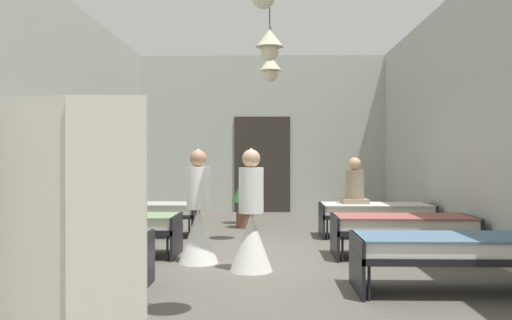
# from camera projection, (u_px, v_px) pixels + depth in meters

# --- Properties ---
(ground_plane) EXTENTS (6.75, 12.82, 0.10)m
(ground_plane) POSITION_uv_depth(u_px,v_px,m) (255.00, 260.00, 7.42)
(ground_plane) COLOR #59544C
(room_shell) EXTENTS (6.55, 12.42, 3.94)m
(room_shell) POSITION_uv_depth(u_px,v_px,m) (258.00, 120.00, 8.75)
(room_shell) COLOR #B2B7AD
(room_shell) RESTS_ON ground
(bed_left_row_0) EXTENTS (1.90, 0.84, 0.57)m
(bed_left_row_0) POSITION_uv_depth(u_px,v_px,m) (56.00, 247.00, 5.58)
(bed_left_row_0) COLOR black
(bed_left_row_0) RESTS_ON ground
(bed_right_row_0) EXTENTS (1.90, 0.84, 0.57)m
(bed_right_row_0) POSITION_uv_depth(u_px,v_px,m) (448.00, 249.00, 5.47)
(bed_right_row_0) COLOR black
(bed_right_row_0) RESTS_ON ground
(bed_left_row_1) EXTENTS (1.90, 0.84, 0.57)m
(bed_left_row_1) POSITION_uv_depth(u_px,v_px,m) (110.00, 224.00, 7.48)
(bed_left_row_1) COLOR black
(bed_left_row_1) RESTS_ON ground
(bed_right_row_1) EXTENTS (1.90, 0.84, 0.57)m
(bed_right_row_1) POSITION_uv_depth(u_px,v_px,m) (403.00, 225.00, 7.37)
(bed_right_row_1) COLOR black
(bed_right_row_1) RESTS_ON ground
(bed_left_row_2) EXTENTS (1.90, 0.84, 0.57)m
(bed_left_row_2) POSITION_uv_depth(u_px,v_px,m) (143.00, 211.00, 9.38)
(bed_left_row_2) COLOR black
(bed_left_row_2) RESTS_ON ground
(bed_right_row_2) EXTENTS (1.90, 0.84, 0.57)m
(bed_right_row_2) POSITION_uv_depth(u_px,v_px,m) (376.00, 212.00, 9.26)
(bed_right_row_2) COLOR black
(bed_right_row_2) RESTS_ON ground
(nurse_near_aisle) EXTENTS (0.52, 0.52, 1.49)m
(nurse_near_aisle) POSITION_uv_depth(u_px,v_px,m) (251.00, 227.00, 6.48)
(nurse_near_aisle) COLOR white
(nurse_near_aisle) RESTS_ON ground
(nurse_mid_aisle) EXTENTS (0.52, 0.52, 1.49)m
(nurse_mid_aisle) POSITION_uv_depth(u_px,v_px,m) (198.00, 222.00, 6.98)
(nurse_mid_aisle) COLOR white
(nurse_mid_aisle) RESTS_ON ground
(patient_seated_primary) EXTENTS (0.44, 0.44, 0.80)m
(patient_seated_primary) POSITION_uv_depth(u_px,v_px,m) (355.00, 186.00, 9.34)
(patient_seated_primary) COLOR gray
(patient_seated_primary) RESTS_ON bed_right_row_2
(potted_plant) EXTENTS (0.51, 0.51, 1.07)m
(potted_plant) POSITION_uv_depth(u_px,v_px,m) (245.00, 194.00, 10.50)
(potted_plant) COLOR brown
(potted_plant) RESTS_ON ground
(privacy_screen) EXTENTS (1.24, 0.24, 1.70)m
(privacy_screen) POSITION_uv_depth(u_px,v_px,m) (30.00, 255.00, 2.86)
(privacy_screen) COLOR silver
(privacy_screen) RESTS_ON ground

